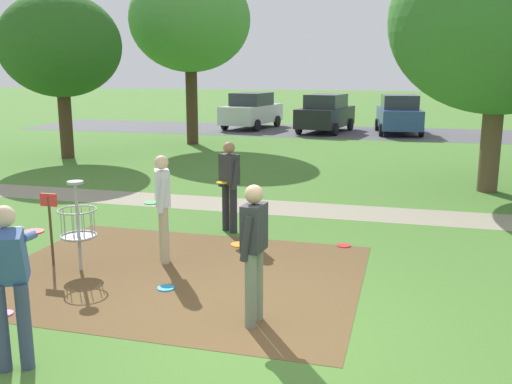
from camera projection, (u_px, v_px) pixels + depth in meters
The scene contains 19 objects.
ground_plane at pixel (255, 335), 6.55m from camera, with size 160.00×160.00×0.00m, color #47752D.
dirt_tee_pad at pixel (177, 274), 8.48m from camera, with size 5.43×4.19×0.01m, color brown.
disc_golf_basket at pixel (75, 222), 8.54m from camera, with size 0.98×0.58×1.39m.
player_foreground_watching at pixel (229, 181), 10.55m from camera, with size 0.48×0.45×1.71m.
player_throwing at pixel (254, 247), 6.66m from camera, with size 0.42×0.48×1.71m.
player_waiting_left at pixel (9, 277), 5.62m from camera, with size 0.49×1.17×1.71m.
player_waiting_right at pixel (163, 202), 8.88m from camera, with size 0.45×0.49×1.71m.
frisbee_near_basket at pixel (5, 314), 7.10m from camera, with size 0.21×0.21×0.02m, color #E53D99.
frisbee_far_left at pixel (17, 228), 10.92m from camera, with size 0.25×0.25×0.02m, color white.
frisbee_far_right at pixel (344, 246), 9.85m from camera, with size 0.24×0.24×0.02m, color red.
frisbee_scattered_b at pixel (166, 288), 7.93m from camera, with size 0.24×0.24×0.02m, color #1E93DB.
tree_near_right at pixel (190, 20), 22.39m from camera, with size 4.79×4.79×6.97m.
tree_mid_left at pixel (502, 20), 13.45m from camera, with size 5.30×5.30×6.43m.
tree_mid_center at pixel (60, 46), 18.95m from camera, with size 4.05×4.05×5.53m.
parking_lot_strip at pixel (375, 133), 27.55m from camera, with size 36.00×6.00×0.01m, color #4C4C51.
parked_car_leftmost at pixel (252, 111), 29.48m from camera, with size 2.49×4.44×1.84m.
parked_car_center_left at pixel (326, 113), 27.67m from camera, with size 2.48×4.44×1.84m.
parked_car_center_right at pixel (399, 114), 27.06m from camera, with size 2.37×4.40×1.84m.
gravel_path at pixel (328, 211), 12.31m from camera, with size 40.00×1.34×0.00m, color gray.
Camera 1 is at (1.59, -5.84, 3.00)m, focal length 39.79 mm.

